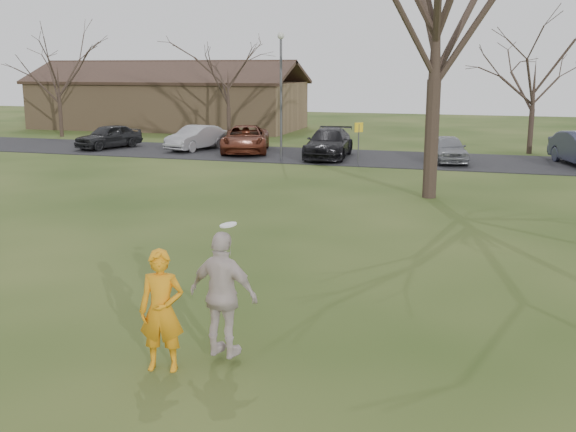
# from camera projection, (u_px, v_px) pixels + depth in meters

# --- Properties ---
(ground) EXTENTS (120.00, 120.00, 0.00)m
(ground) POSITION_uv_depth(u_px,v_px,m) (217.00, 355.00, 11.14)
(ground) COLOR #1E380F
(ground) RESTS_ON ground
(parking_strip) EXTENTS (62.00, 6.50, 0.04)m
(parking_strip) POSITION_uv_depth(u_px,v_px,m) (408.00, 159.00, 34.48)
(parking_strip) COLOR black
(parking_strip) RESTS_ON ground
(player_defender) EXTENTS (0.79, 0.60, 1.93)m
(player_defender) POSITION_uv_depth(u_px,v_px,m) (162.00, 311.00, 10.42)
(player_defender) COLOR orange
(player_defender) RESTS_ON ground
(car_0) EXTENTS (2.90, 4.34, 1.37)m
(car_0) POSITION_uv_depth(u_px,v_px,m) (109.00, 136.00, 38.96)
(car_0) COLOR black
(car_0) RESTS_ON parking_strip
(car_1) EXTENTS (2.39, 4.34, 1.36)m
(car_1) POSITION_uv_depth(u_px,v_px,m) (196.00, 138.00, 38.28)
(car_1) COLOR #959499
(car_1) RESTS_ON parking_strip
(car_2) EXTENTS (3.80, 5.70, 1.45)m
(car_2) POSITION_uv_depth(u_px,v_px,m) (245.00, 139.00, 37.09)
(car_2) COLOR #5D2615
(car_2) RESTS_ON parking_strip
(car_3) EXTENTS (2.44, 5.22, 1.47)m
(car_3) POSITION_uv_depth(u_px,v_px,m) (329.00, 143.00, 34.92)
(car_3) COLOR black
(car_3) RESTS_ON parking_strip
(car_4) EXTENTS (2.46, 4.12, 1.31)m
(car_4) POSITION_uv_depth(u_px,v_px,m) (448.00, 149.00, 33.31)
(car_4) COLOR gray
(car_4) RESTS_ON parking_strip
(catching_play) EXTENTS (1.25, 0.68, 2.14)m
(catching_play) POSITION_uv_depth(u_px,v_px,m) (223.00, 295.00, 10.63)
(catching_play) COLOR beige
(catching_play) RESTS_ON ground
(building) EXTENTS (20.60, 8.50, 5.14)m
(building) POSITION_uv_depth(u_px,v_px,m) (168.00, 103.00, 51.91)
(building) COLOR #8C6D4C
(building) RESTS_ON ground
(lamp_post) EXTENTS (0.34, 0.34, 6.27)m
(lamp_post) POSITION_uv_depth(u_px,v_px,m) (281.00, 81.00, 33.00)
(lamp_post) COLOR #47474C
(lamp_post) RESTS_ON ground
(sign_yellow) EXTENTS (0.35, 0.35, 2.08)m
(sign_yellow) POSITION_uv_depth(u_px,v_px,m) (359.00, 136.00, 31.94)
(sign_yellow) COLOR #47474C
(sign_yellow) RESTS_ON ground
(small_tree_row) EXTENTS (55.00, 5.90, 8.50)m
(small_tree_row) POSITION_uv_depth(u_px,v_px,m) (503.00, 81.00, 37.12)
(small_tree_row) COLOR #352821
(small_tree_row) RESTS_ON ground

